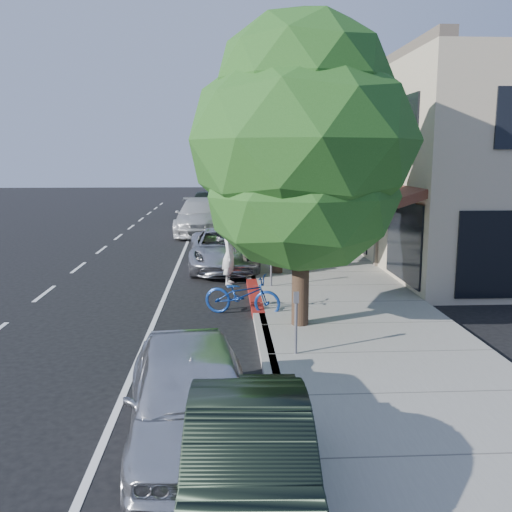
{
  "coord_description": "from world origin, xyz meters",
  "views": [
    {
      "loc": [
        -0.84,
        -14.78,
        4.04
      ],
      "look_at": [
        0.01,
        0.43,
        1.35
      ],
      "focal_mm": 40.0,
      "sensor_mm": 36.0,
      "label": 1
    }
  ],
  "objects": [
    {
      "name": "curb_red_segment",
      "position": [
        0.0,
        1.0,
        0.07
      ],
      "size": [
        0.32,
        4.0,
        0.15
      ],
      "primitive_type": "cube",
      "color": "maroon",
      "rests_on": "ground"
    },
    {
      "name": "sidewalk",
      "position": [
        2.3,
        8.0,
        0.07
      ],
      "size": [
        4.6,
        56.0,
        0.15
      ],
      "primitive_type": "cube",
      "color": "gray",
      "rests_on": "ground"
    },
    {
      "name": "street_tree_0",
      "position": [
        0.9,
        -2.0,
        4.26
      ],
      "size": [
        5.18,
        5.18,
        7.18
      ],
      "color": "black",
      "rests_on": "ground"
    },
    {
      "name": "near_car_a",
      "position": [
        -1.32,
        -7.32,
        0.75
      ],
      "size": [
        2.22,
        4.56,
        1.5
      ],
      "primitive_type": "imported",
      "rotation": [
        0.0,
        0.0,
        0.11
      ],
      "color": "silver",
      "rests_on": "ground"
    },
    {
      "name": "street_tree_5",
      "position": [
        0.9,
        28.0,
        4.71
      ],
      "size": [
        5.18,
        5.18,
        7.78
      ],
      "color": "black",
      "rests_on": "ground"
    },
    {
      "name": "street_tree_1",
      "position": [
        0.9,
        4.0,
        5.05
      ],
      "size": [
        5.07,
        5.07,
        8.2
      ],
      "color": "black",
      "rests_on": "ground"
    },
    {
      "name": "curb",
      "position": [
        0.0,
        8.0,
        0.07
      ],
      "size": [
        0.3,
        56.0,
        0.15
      ],
      "primitive_type": "cube",
      "color": "#9E998E",
      "rests_on": "ground"
    },
    {
      "name": "street_tree_4",
      "position": [
        0.9,
        22.0,
        4.69
      ],
      "size": [
        4.06,
        4.06,
        7.43
      ],
      "color": "black",
      "rests_on": "ground"
    },
    {
      "name": "near_car_b",
      "position": [
        -0.59,
        -9.0,
        0.66
      ],
      "size": [
        1.48,
        4.05,
        1.32
      ],
      "primitive_type": "imported",
      "rotation": [
        0.0,
        0.0,
        -0.02
      ],
      "color": "black",
      "rests_on": "ground"
    },
    {
      "name": "white_pickup",
      "position": [
        -2.13,
        15.0,
        0.88
      ],
      "size": [
        2.5,
        6.08,
        1.76
      ],
      "primitive_type": "imported",
      "rotation": [
        0.0,
        0.0,
        0.01
      ],
      "color": "beige",
      "rests_on": "ground"
    },
    {
      "name": "dark_suv_far",
      "position": [
        -2.16,
        24.89,
        0.85
      ],
      "size": [
        2.02,
        4.99,
        1.7
      ],
      "primitive_type": "imported",
      "rotation": [
        0.0,
        0.0,
        -0.0
      ],
      "color": "black",
      "rests_on": "ground"
    },
    {
      "name": "street_tree_2",
      "position": [
        0.9,
        10.0,
        4.31
      ],
      "size": [
        4.18,
        4.18,
        6.96
      ],
      "color": "black",
      "rests_on": "ground"
    },
    {
      "name": "storefront_building",
      "position": [
        9.6,
        18.0,
        3.5
      ],
      "size": [
        10.0,
        36.0,
        7.0
      ],
      "primitive_type": "cube",
      "color": "#B7AC8D",
      "rests_on": "ground"
    },
    {
      "name": "dark_sedan",
      "position": [
        -1.45,
        14.38,
        0.68
      ],
      "size": [
        1.76,
        4.25,
        1.37
      ],
      "primitive_type": "imported",
      "rotation": [
        0.0,
        0.0,
        0.08
      ],
      "color": "black",
      "rests_on": "ground"
    },
    {
      "name": "street_tree_3",
      "position": [
        0.9,
        16.0,
        4.75
      ],
      "size": [
        4.73,
        4.73,
        7.7
      ],
      "color": "black",
      "rests_on": "ground"
    },
    {
      "name": "silver_suv",
      "position": [
        -0.91,
        5.5,
        0.72
      ],
      "size": [
        2.56,
        5.24,
        1.43
      ],
      "primitive_type": "imported",
      "rotation": [
        0.0,
        0.0,
        0.04
      ],
      "color": "#BAB9BF",
      "rests_on": "ground"
    },
    {
      "name": "pedestrian",
      "position": [
        1.55,
        4.5,
        0.92
      ],
      "size": [
        0.93,
        0.87,
        1.53
      ],
      "primitive_type": "imported",
      "rotation": [
        0.0,
        0.0,
        3.65
      ],
      "color": "black",
      "rests_on": "sidewalk"
    },
    {
      "name": "bicycle",
      "position": [
        -0.4,
        -0.59,
        0.52
      ],
      "size": [
        2.12,
        1.28,
        1.05
      ],
      "primitive_type": "imported",
      "rotation": [
        0.0,
        0.0,
        1.26
      ],
      "color": "navy",
      "rests_on": "ground"
    },
    {
      "name": "cyclist",
      "position": [
        -0.7,
        3.0,
        0.94
      ],
      "size": [
        0.55,
        0.75,
        1.88
      ],
      "primitive_type": "imported",
      "rotation": [
        0.0,
        0.0,
        1.41
      ],
      "color": "white",
      "rests_on": "ground"
    },
    {
      "name": "ground",
      "position": [
        0.0,
        0.0,
        0.0
      ],
      "size": [
        120.0,
        120.0,
        0.0
      ],
      "primitive_type": "plane",
      "color": "black",
      "rests_on": "ground"
    }
  ]
}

